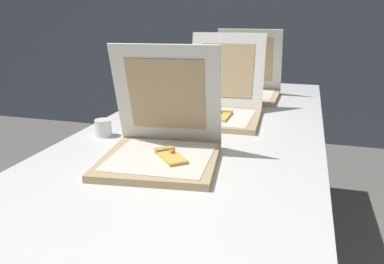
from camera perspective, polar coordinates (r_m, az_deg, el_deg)
table at (r=1.52m, az=1.17°, el=-1.72°), size 0.92×2.40×0.74m
pizza_box_front at (r=1.22m, az=-4.43°, el=-1.88°), size 0.39×0.39×0.36m
pizza_box_middle at (r=1.72m, az=4.08°, el=3.71°), size 0.37×0.48×0.35m
pizza_box_back at (r=2.17m, az=7.86°, el=6.47°), size 0.35×0.36×0.36m
cup_white_far at (r=1.94m, az=-3.06°, el=4.71°), size 0.06×0.06×0.06m
cup_white_near_center at (r=1.50m, az=-12.78°, el=0.59°), size 0.06×0.06×0.06m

